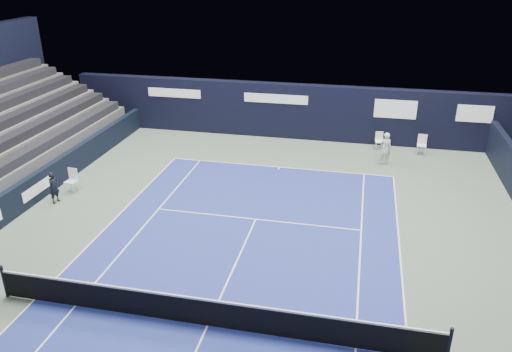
{
  "coord_description": "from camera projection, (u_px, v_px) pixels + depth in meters",
  "views": [
    {
      "loc": [
        3.72,
        -10.61,
        9.54
      ],
      "look_at": [
        -0.27,
        7.7,
        1.3
      ],
      "focal_mm": 35.0,
      "sensor_mm": 36.0,
      "label": 1
    }
  ],
  "objects": [
    {
      "name": "court_surface",
      "position": [
        207.0,
        326.0,
        14.06
      ],
      "size": [
        10.97,
        23.77,
        0.01
      ],
      "primitive_type": "cube",
      "color": "navy",
      "rests_on": "ground"
    },
    {
      "name": "folding_chair_back_a",
      "position": [
        379.0,
        138.0,
        26.86
      ],
      "size": [
        0.48,
        0.5,
        0.94
      ],
      "rotation": [
        0.0,
        0.0,
        0.17
      ],
      "color": "white",
      "rests_on": "ground"
    },
    {
      "name": "side_barrier_left",
      "position": [
        34.0,
        188.0,
        21.01
      ],
      "size": [
        0.33,
        22.0,
        1.2
      ],
      "color": "black",
      "rests_on": "ground"
    },
    {
      "name": "line_judge_chair",
      "position": [
        72.0,
        178.0,
        21.97
      ],
      "size": [
        0.5,
        0.48,
        1.05
      ],
      "rotation": [
        0.0,
        0.0,
        -0.09
      ],
      "color": "white",
      "rests_on": "ground"
    },
    {
      "name": "folding_chair_back_b",
      "position": [
        422.0,
        143.0,
        26.15
      ],
      "size": [
        0.5,
        0.49,
        1.05
      ],
      "rotation": [
        0.0,
        0.0,
        -0.08
      ],
      "color": "silver",
      "rests_on": "ground"
    },
    {
      "name": "ground",
      "position": [
        226.0,
        285.0,
        15.85
      ],
      "size": [
        48.0,
        48.0,
        0.0
      ],
      "primitive_type": "plane",
      "color": "#546459",
      "rests_on": "ground"
    },
    {
      "name": "back_sponsor_wall",
      "position": [
        294.0,
        111.0,
        28.19
      ],
      "size": [
        26.0,
        0.63,
        3.1
      ],
      "color": "black",
      "rests_on": "ground"
    },
    {
      "name": "line_judge",
      "position": [
        54.0,
        187.0,
        20.91
      ],
      "size": [
        0.43,
        0.56,
        1.38
      ],
      "primitive_type": "imported",
      "rotation": [
        0.0,
        0.0,
        1.36
      ],
      "color": "black",
      "rests_on": "ground"
    },
    {
      "name": "tennis_net",
      "position": [
        207.0,
        312.0,
        13.85
      ],
      "size": [
        12.9,
        0.1,
        1.1
      ],
      "color": "black",
      "rests_on": "ground"
    },
    {
      "name": "tennis_player",
      "position": [
        385.0,
        148.0,
        24.79
      ],
      "size": [
        0.67,
        0.87,
        1.64
      ],
      "color": "silver",
      "rests_on": "ground"
    },
    {
      "name": "court_markings",
      "position": [
        207.0,
        326.0,
        14.05
      ],
      "size": [
        11.03,
        23.83,
        0.0
      ],
      "color": "white",
      "rests_on": "court_surface"
    }
  ]
}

